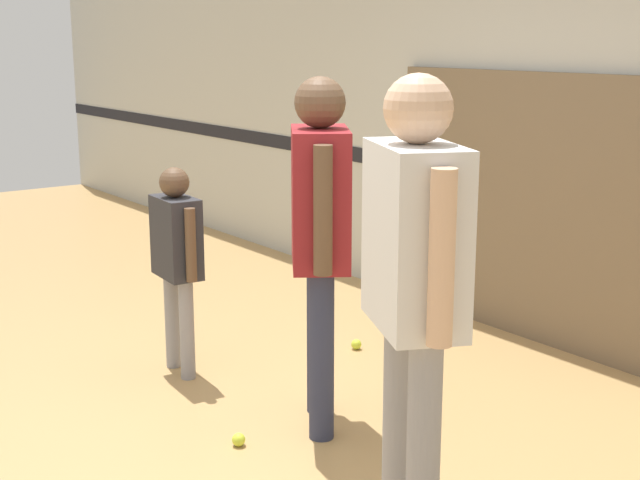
% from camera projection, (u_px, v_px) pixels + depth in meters
% --- Properties ---
extents(ground_plane, '(16.00, 16.00, 0.00)m').
position_uv_depth(ground_plane, '(272.00, 430.00, 4.52)').
color(ground_plane, tan).
extents(wall_back, '(16.00, 0.07, 3.20)m').
position_uv_depth(wall_back, '(572.00, 96.00, 5.45)').
color(wall_back, beige).
rests_on(wall_back, ground_plane).
extents(wall_panel, '(2.32, 0.05, 1.74)m').
position_uv_depth(wall_panel, '(528.00, 208.00, 5.77)').
color(wall_panel, '#756047').
rests_on(wall_panel, ground_plane).
extents(person_instructor, '(0.57, 0.50, 1.77)m').
position_uv_depth(person_instructor, '(320.00, 216.00, 4.36)').
color(person_instructor, '#2D334C').
rests_on(person_instructor, ground_plane).
extents(person_student_left, '(0.47, 0.22, 1.23)m').
position_uv_depth(person_student_left, '(177.00, 248.00, 5.14)').
color(person_student_left, gray).
rests_on(person_student_left, ground_plane).
extents(person_student_right, '(0.64, 0.47, 1.83)m').
position_uv_depth(person_student_right, '(414.00, 261.00, 3.33)').
color(person_student_right, gray).
rests_on(person_student_right, ground_plane).
extents(racket_spare_on_floor, '(0.35, 0.54, 0.03)m').
position_uv_depth(racket_spare_on_floor, '(405.00, 331.00, 6.00)').
color(racket_spare_on_floor, '#28282D').
rests_on(racket_spare_on_floor, ground_plane).
extents(tennis_ball_near_instructor, '(0.07, 0.07, 0.07)m').
position_uv_depth(tennis_ball_near_instructor, '(239.00, 440.00, 4.34)').
color(tennis_ball_near_instructor, '#CCE038').
rests_on(tennis_ball_near_instructor, ground_plane).
extents(tennis_ball_by_spare_racket, '(0.07, 0.07, 0.07)m').
position_uv_depth(tennis_ball_by_spare_racket, '(395.00, 317.00, 6.23)').
color(tennis_ball_by_spare_racket, '#CCE038').
rests_on(tennis_ball_by_spare_racket, ground_plane).
extents(tennis_ball_stray_right, '(0.07, 0.07, 0.07)m').
position_uv_depth(tennis_ball_stray_right, '(356.00, 344.00, 5.68)').
color(tennis_ball_stray_right, '#CCE038').
rests_on(tennis_ball_stray_right, ground_plane).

